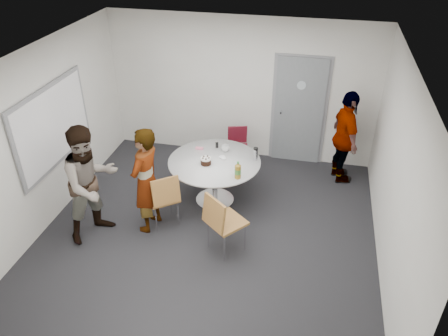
% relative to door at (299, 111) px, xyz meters
% --- Properties ---
extents(floor, '(5.00, 5.00, 0.00)m').
position_rel_door_xyz_m(floor, '(-1.10, -2.48, -1.03)').
color(floor, black).
rests_on(floor, ground).
extents(ceiling, '(5.00, 5.00, 0.00)m').
position_rel_door_xyz_m(ceiling, '(-1.10, -2.48, 1.67)').
color(ceiling, silver).
rests_on(ceiling, wall_back).
extents(wall_back, '(5.00, 0.00, 5.00)m').
position_rel_door_xyz_m(wall_back, '(-1.10, 0.02, 0.32)').
color(wall_back, silver).
rests_on(wall_back, floor).
extents(wall_left, '(0.00, 5.00, 5.00)m').
position_rel_door_xyz_m(wall_left, '(-3.60, -2.48, 0.32)').
color(wall_left, silver).
rests_on(wall_left, floor).
extents(wall_right, '(0.00, 5.00, 5.00)m').
position_rel_door_xyz_m(wall_right, '(1.40, -2.48, 0.32)').
color(wall_right, silver).
rests_on(wall_right, floor).
extents(wall_front, '(5.00, 0.00, 5.00)m').
position_rel_door_xyz_m(wall_front, '(-1.10, -4.98, 0.32)').
color(wall_front, silver).
rests_on(wall_front, floor).
extents(door, '(1.02, 0.17, 2.12)m').
position_rel_door_xyz_m(door, '(0.00, 0.00, 0.00)').
color(door, slate).
rests_on(door, wall_back).
extents(whiteboard, '(0.04, 1.90, 1.25)m').
position_rel_door_xyz_m(whiteboard, '(-3.56, -2.28, 0.42)').
color(whiteboard, gray).
rests_on(whiteboard, wall_left).
extents(table, '(1.50, 1.50, 1.06)m').
position_rel_door_xyz_m(table, '(-1.18, -1.68, -0.35)').
color(table, silver).
rests_on(table, floor).
extents(chair_near_left, '(0.64, 0.65, 0.93)m').
position_rel_door_xyz_m(chair_near_left, '(-1.79, -2.49, -0.46)').
color(chair_near_left, olive).
rests_on(chair_near_left, floor).
extents(chair_near_right, '(0.67, 0.68, 0.98)m').
position_rel_door_xyz_m(chair_near_right, '(-0.81, -2.88, -0.43)').
color(chair_near_right, olive).
rests_on(chair_near_right, floor).
extents(chair_far, '(0.47, 0.49, 0.79)m').
position_rel_door_xyz_m(chair_far, '(-1.05, -0.47, -0.55)').
color(chair_far, maroon).
rests_on(chair_far, floor).
extents(person_main, '(0.51, 0.68, 1.69)m').
position_rel_door_xyz_m(person_main, '(-2.02, -2.55, -0.18)').
color(person_main, '#A5C6EA').
rests_on(person_main, floor).
extents(person_left, '(1.04, 1.10, 1.80)m').
position_rel_door_xyz_m(person_left, '(-2.74, -2.86, -0.12)').
color(person_left, white).
rests_on(person_left, floor).
extents(person_right, '(0.69, 1.07, 1.70)m').
position_rel_door_xyz_m(person_right, '(0.85, -0.53, -0.18)').
color(person_right, black).
rests_on(person_right, floor).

